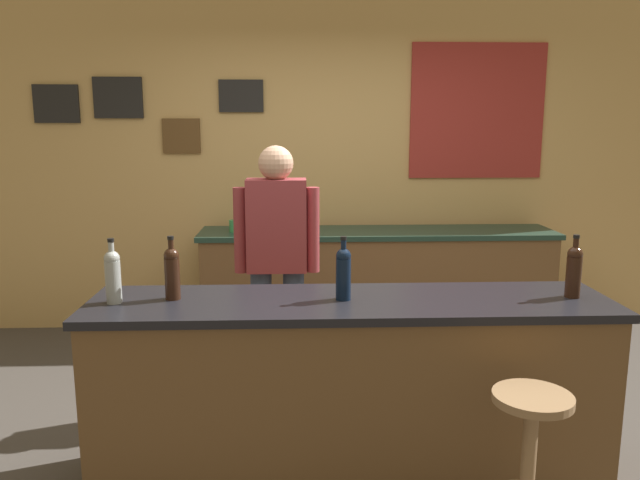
% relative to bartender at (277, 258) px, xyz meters
% --- Properties ---
extents(ground_plane, '(10.00, 10.00, 0.00)m').
position_rel_bartender_xyz_m(ground_plane, '(0.38, -0.47, -0.94)').
color(ground_plane, '#423D38').
extents(back_wall, '(6.00, 0.09, 2.80)m').
position_rel_bartender_xyz_m(back_wall, '(0.39, 1.56, 0.48)').
color(back_wall, tan).
rests_on(back_wall, ground_plane).
extents(bar_counter, '(2.49, 0.60, 0.92)m').
position_rel_bartender_xyz_m(bar_counter, '(0.38, -0.87, -0.47)').
color(bar_counter, brown).
rests_on(bar_counter, ground_plane).
extents(side_counter, '(2.85, 0.56, 0.90)m').
position_rel_bartender_xyz_m(side_counter, '(0.78, 1.18, -0.48)').
color(side_counter, brown).
rests_on(side_counter, ground_plane).
extents(bartender, '(0.52, 0.21, 1.62)m').
position_rel_bartender_xyz_m(bartender, '(0.00, 0.00, 0.00)').
color(bartender, '#384766').
rests_on(bartender, ground_plane).
extents(bar_stool, '(0.32, 0.32, 0.68)m').
position_rel_bartender_xyz_m(bar_stool, '(1.06, -1.42, -0.48)').
color(bar_stool, olive).
rests_on(bar_stool, ground_plane).
extents(wine_bottle_a, '(0.07, 0.07, 0.31)m').
position_rel_bartender_xyz_m(wine_bottle_a, '(-0.73, -0.88, 0.12)').
color(wine_bottle_a, '#999E99').
rests_on(wine_bottle_a, bar_counter).
extents(wine_bottle_b, '(0.07, 0.07, 0.31)m').
position_rel_bartender_xyz_m(wine_bottle_b, '(-0.47, -0.83, 0.12)').
color(wine_bottle_b, black).
rests_on(wine_bottle_b, bar_counter).
extents(wine_bottle_c, '(0.07, 0.07, 0.31)m').
position_rel_bartender_xyz_m(wine_bottle_c, '(0.34, -0.87, 0.12)').
color(wine_bottle_c, black).
rests_on(wine_bottle_c, bar_counter).
extents(wine_bottle_d, '(0.07, 0.07, 0.31)m').
position_rel_bartender_xyz_m(wine_bottle_d, '(1.45, -0.87, 0.12)').
color(wine_bottle_d, black).
rests_on(wine_bottle_d, bar_counter).
extents(wine_glass_a, '(0.07, 0.07, 0.16)m').
position_rel_bartender_xyz_m(wine_glass_a, '(0.02, 1.24, 0.07)').
color(wine_glass_a, silver).
rests_on(wine_glass_a, side_counter).
extents(wine_glass_b, '(0.07, 0.07, 0.16)m').
position_rel_bartender_xyz_m(wine_glass_b, '(0.22, 1.15, 0.07)').
color(wine_glass_b, silver).
rests_on(wine_glass_b, side_counter).
extents(coffee_mug, '(0.13, 0.08, 0.09)m').
position_rel_bartender_xyz_m(coffee_mug, '(-0.37, 1.16, 0.01)').
color(coffee_mug, '#338C4C').
rests_on(coffee_mug, side_counter).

